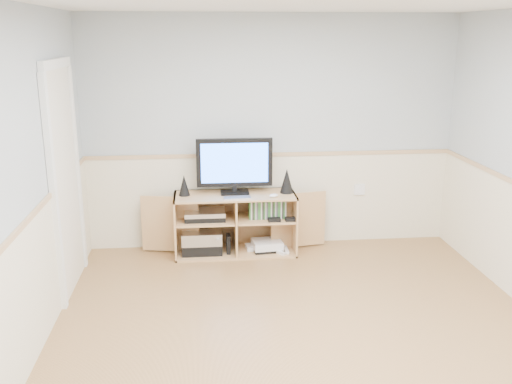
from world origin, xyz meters
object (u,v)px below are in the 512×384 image
Objects in this scene: keyboard at (237,198)px; game_consoles at (266,245)px; media_cabinet at (235,221)px; monitor at (234,164)px.

game_consoles is (0.32, 0.13, -0.59)m from keyboard.
media_cabinet is at bearing 90.51° from keyboard.
monitor is 0.36m from keyboard.
media_cabinet is 7.13× the size of keyboard.
media_cabinet is at bearing 90.00° from monitor.
media_cabinet is at bearing 168.17° from game_consoles.
media_cabinet is 0.43m from game_consoles.
monitor is (0.00, -0.01, 0.64)m from media_cabinet.
media_cabinet reaches higher than game_consoles.
game_consoles is (0.33, -0.06, -0.90)m from monitor.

